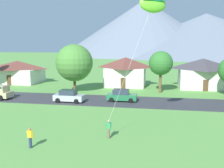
{
  "coord_description": "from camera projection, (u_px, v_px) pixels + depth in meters",
  "views": [
    {
      "loc": [
        5.55,
        -9.4,
        8.33
      ],
      "look_at": [
        0.86,
        16.17,
        4.25
      ],
      "focal_mm": 42.73,
      "sensor_mm": 36.0,
      "label": 1
    }
  ],
  "objects": [
    {
      "name": "road_strip",
      "position": [
        120.0,
        101.0,
        37.9
      ],
      "size": [
        160.0,
        7.28,
        0.08
      ],
      "primitive_type": "cube",
      "color": "#38383D",
      "rests_on": "ground"
    },
    {
      "name": "mountain_west_ridge",
      "position": [
        205.0,
        34.0,
        172.86
      ],
      "size": [
        138.26,
        138.26,
        26.75
      ],
      "primitive_type": "cone",
      "color": "slate",
      "rests_on": "ground"
    },
    {
      "name": "mountain_far_west_ridge",
      "position": [
        144.0,
        27.0,
        180.73
      ],
      "size": [
        112.05,
        112.05,
        36.71
      ],
      "primitive_type": "cone",
      "color": "slate",
      "rests_on": "ground"
    },
    {
      "name": "house_leftmost",
      "position": [
        203.0,
        73.0,
        49.31
      ],
      "size": [
        9.12,
        8.52,
        5.39
      ],
      "color": "silver",
      "rests_on": "ground"
    },
    {
      "name": "house_left_center",
      "position": [
        18.0,
        71.0,
        55.32
      ],
      "size": [
        9.76,
        7.51,
        4.56
      ],
      "color": "silver",
      "rests_on": "ground"
    },
    {
      "name": "house_right_center",
      "position": [
        126.0,
        71.0,
        51.3
      ],
      "size": [
        7.96,
        7.39,
        5.5
      ],
      "color": "silver",
      "rests_on": "ground"
    },
    {
      "name": "tree_near_left",
      "position": [
        161.0,
        63.0,
        43.76
      ],
      "size": [
        3.96,
        3.96,
        6.92
      ],
      "color": "brown",
      "rests_on": "ground"
    },
    {
      "name": "tree_right_of_center",
      "position": [
        74.0,
        63.0,
        44.41
      ],
      "size": [
        6.21,
        6.21,
        8.06
      ],
      "color": "brown",
      "rests_on": "ground"
    },
    {
      "name": "parked_car_silver_west_end",
      "position": [
        69.0,
        96.0,
        37.27
      ],
      "size": [
        4.26,
        2.19,
        1.68
      ],
      "color": "#B7BCC1",
      "rests_on": "road_strip"
    },
    {
      "name": "parked_car_green_mid_west",
      "position": [
        122.0,
        96.0,
        37.73
      ],
      "size": [
        4.21,
        2.09,
        1.68
      ],
      "color": "#237042",
      "rests_on": "road_strip"
    },
    {
      "name": "kite_flyer_with_kite",
      "position": [
        152.0,
        6.0,
        23.61
      ],
      "size": [
        5.24,
        4.36,
        12.61
      ],
      "color": "#70604C",
      "rests_on": "ground"
    },
    {
      "name": "watcher_person",
      "position": [
        30.0,
        137.0,
        21.11
      ],
      "size": [
        0.56,
        0.24,
        1.68
      ],
      "color": "navy",
      "rests_on": "ground"
    }
  ]
}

